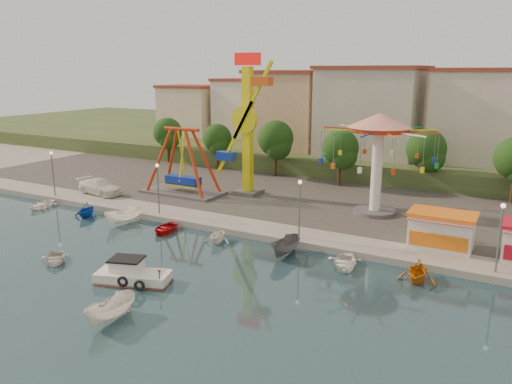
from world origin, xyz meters
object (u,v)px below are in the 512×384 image
Objects in this scene: rowboat_a at (55,258)px; van at (100,187)px; wave_swinger at (378,141)px; kamikaze_tower at (249,129)px; cabin_motorboat at (132,276)px; pirate_ship_ride at (182,162)px; skiff at (111,310)px.

rowboat_a is 0.52× the size of van.
wave_swinger is 3.61× the size of rowboat_a.
van is (-12.14, 16.67, 1.17)m from rowboat_a.
kamikaze_tower is 2.85× the size of cabin_motorboat.
wave_swinger reaches higher than pirate_ship_ride.
skiff reaches higher than rowboat_a.
kamikaze_tower is at bearing 178.21° from wave_swinger.
rowboat_a is (3.70, -21.99, -4.06)m from pirate_ship_ride.
kamikaze_tower is (7.40, 3.11, 4.15)m from pirate_ship_ride.
wave_swinger is at bearing 75.41° from skiff.
wave_swinger is 32.97m from van.
wave_swinger is at bearing -68.90° from van.
van is (-31.29, -7.95, -6.69)m from wave_swinger.
skiff is (3.04, -5.10, 0.25)m from cabin_motorboat.
van is (-15.84, -8.43, -7.04)m from kamikaze_tower.
wave_swinger is (22.85, 2.63, 3.80)m from pirate_ship_ride.
van is (-23.33, 21.66, 0.74)m from skiff.
van is (-8.44, -5.31, -2.89)m from pirate_ship_ride.
kamikaze_tower is 31.97m from skiff.
wave_swinger is 32.16m from rowboat_a.
cabin_motorboat is 5.95m from skiff.
kamikaze_tower is 26.67m from rowboat_a.
skiff is (-7.96, -29.61, -7.43)m from wave_swinger.
wave_swinger is 2.94× the size of skiff.
pirate_ship_ride is at bearing -173.43° from wave_swinger.
cabin_motorboat reaches higher than rowboat_a.
pirate_ship_ride is at bearing 51.71° from rowboat_a.
wave_swinger reaches higher than rowboat_a.
wave_swinger reaches higher than skiff.
pirate_ship_ride is at bearing 99.67° from cabin_motorboat.
kamikaze_tower is 5.14× the size of rowboat_a.
pirate_ship_ride is at bearing -157.17° from kamikaze_tower.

